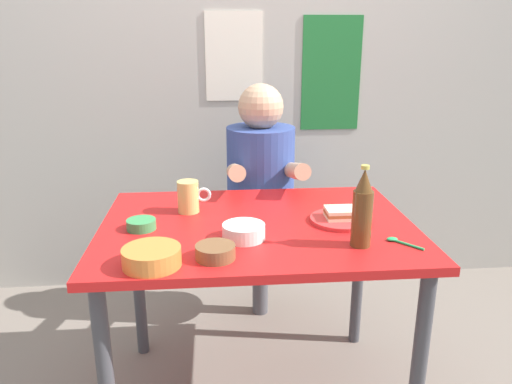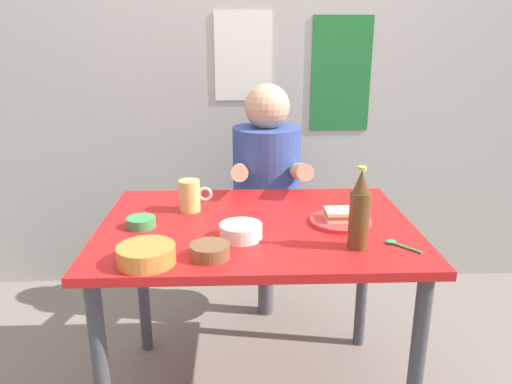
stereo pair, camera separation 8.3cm
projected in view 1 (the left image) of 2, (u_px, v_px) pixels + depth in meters
name	position (u px, v px, depth m)	size (l,w,h in m)	color
wall_back	(240.00, 51.00, 2.57)	(4.40, 0.09, 2.60)	#ADA89E
dining_table	(257.00, 247.00, 1.77)	(1.10, 0.80, 0.74)	red
stool	(260.00, 250.00, 2.47)	(0.34, 0.34, 0.45)	#4C4C51
person_seated	(261.00, 170.00, 2.33)	(0.33, 0.56, 0.72)	#33478C
plate_orange	(341.00, 220.00, 1.76)	(0.22, 0.22, 0.01)	red
sandwich	(341.00, 213.00, 1.75)	(0.11, 0.09, 0.04)	beige
beer_mug	(189.00, 197.00, 1.84)	(0.13, 0.08, 0.12)	#D1BC66
beer_bottle	(362.00, 210.00, 1.52)	(0.06, 0.06, 0.26)	#593819
condiment_bowl_brown	(215.00, 251.00, 1.46)	(0.12, 0.12, 0.04)	brown
dip_bowl_green	(141.00, 224.00, 1.68)	(0.10, 0.10, 0.03)	#388C4C
rice_bowl_white	(244.00, 231.00, 1.60)	(0.14, 0.14, 0.05)	silver
soup_bowl_orange	(152.00, 256.00, 1.41)	(0.17, 0.17, 0.05)	orange
spoon	(398.00, 241.00, 1.58)	(0.09, 0.10, 0.01)	#26A559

